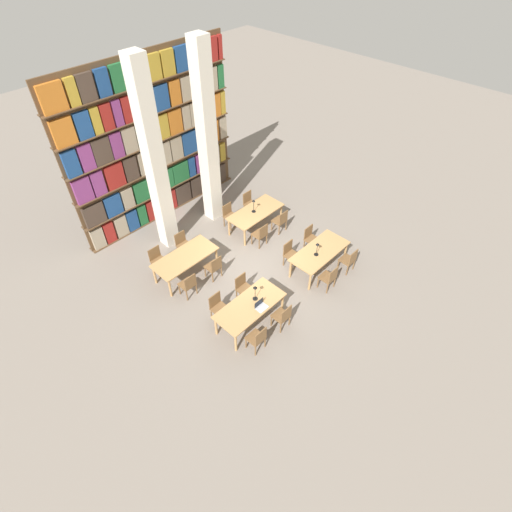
# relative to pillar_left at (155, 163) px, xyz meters

# --- Properties ---
(ground_plane) EXTENTS (40.00, 40.00, 0.00)m
(ground_plane) POSITION_rel_pillar_left_xyz_m (1.00, -2.94, -3.00)
(ground_plane) COLOR gray
(bookshelf_bank) EXTENTS (6.18, 0.35, 5.50)m
(bookshelf_bank) POSITION_rel_pillar_left_xyz_m (0.99, 1.44, -0.30)
(bookshelf_bank) COLOR brown
(bookshelf_bank) RESTS_ON ground_plane
(pillar_left) EXTENTS (0.47, 0.47, 6.00)m
(pillar_left) POSITION_rel_pillar_left_xyz_m (0.00, 0.00, 0.00)
(pillar_left) COLOR silver
(pillar_left) RESTS_ON ground_plane
(pillar_center) EXTENTS (0.47, 0.47, 6.00)m
(pillar_center) POSITION_rel_pillar_left_xyz_m (2.00, 0.00, 0.00)
(pillar_center) COLOR silver
(pillar_center) RESTS_ON ground_plane
(reading_table_0) EXTENTS (1.98, 0.91, 0.73)m
(reading_table_0) POSITION_rel_pillar_left_xyz_m (-0.53, -4.32, -2.35)
(reading_table_0) COLOR tan
(reading_table_0) RESTS_ON ground_plane
(chair_0) EXTENTS (0.42, 0.40, 0.86)m
(chair_0) POSITION_rel_pillar_left_xyz_m (-1.02, -5.06, -2.54)
(chair_0) COLOR brown
(chair_0) RESTS_ON ground_plane
(chair_1) EXTENTS (0.42, 0.40, 0.86)m
(chair_1) POSITION_rel_pillar_left_xyz_m (-1.02, -3.58, -2.54)
(chair_1) COLOR brown
(chair_1) RESTS_ON ground_plane
(chair_2) EXTENTS (0.42, 0.40, 0.86)m
(chair_2) POSITION_rel_pillar_left_xyz_m (-0.04, -5.06, -2.54)
(chair_2) COLOR brown
(chair_2) RESTS_ON ground_plane
(chair_3) EXTENTS (0.42, 0.40, 0.86)m
(chair_3) POSITION_rel_pillar_left_xyz_m (-0.04, -3.58, -2.54)
(chair_3) COLOR brown
(chair_3) RESTS_ON ground_plane
(desk_lamp_0) EXTENTS (0.14, 0.14, 0.50)m
(desk_lamp_0) POSITION_rel_pillar_left_xyz_m (-0.28, -4.27, -1.93)
(desk_lamp_0) COLOR black
(desk_lamp_0) RESTS_ON reading_table_0
(laptop) EXTENTS (0.32, 0.22, 0.21)m
(laptop) POSITION_rel_pillar_left_xyz_m (-0.38, -4.58, -2.23)
(laptop) COLOR silver
(laptop) RESTS_ON reading_table_0
(reading_table_1) EXTENTS (1.98, 0.91, 0.73)m
(reading_table_1) POSITION_rel_pillar_left_xyz_m (2.46, -4.38, -2.35)
(reading_table_1) COLOR tan
(reading_table_1) RESTS_ON ground_plane
(chair_4) EXTENTS (0.42, 0.40, 0.86)m
(chair_4) POSITION_rel_pillar_left_xyz_m (1.97, -5.12, -2.54)
(chair_4) COLOR brown
(chair_4) RESTS_ON ground_plane
(chair_5) EXTENTS (0.42, 0.40, 0.86)m
(chair_5) POSITION_rel_pillar_left_xyz_m (1.97, -3.64, -2.54)
(chair_5) COLOR brown
(chair_5) RESTS_ON ground_plane
(chair_6) EXTENTS (0.42, 0.40, 0.86)m
(chair_6) POSITION_rel_pillar_left_xyz_m (2.99, -5.12, -2.54)
(chair_6) COLOR brown
(chair_6) RESTS_ON ground_plane
(chair_7) EXTENTS (0.42, 0.40, 0.86)m
(chair_7) POSITION_rel_pillar_left_xyz_m (2.99, -3.64, -2.54)
(chair_7) COLOR brown
(chair_7) RESTS_ON ground_plane
(desk_lamp_1) EXTENTS (0.14, 0.14, 0.47)m
(desk_lamp_1) POSITION_rel_pillar_left_xyz_m (2.24, -4.40, -1.96)
(desk_lamp_1) COLOR black
(desk_lamp_1) RESTS_ON reading_table_1
(reading_table_2) EXTENTS (1.98, 0.91, 0.73)m
(reading_table_2) POSITION_rel_pillar_left_xyz_m (-0.55, -1.61, -2.35)
(reading_table_2) COLOR tan
(reading_table_2) RESTS_ON ground_plane
(chair_8) EXTENTS (0.42, 0.40, 0.86)m
(chair_8) POSITION_rel_pillar_left_xyz_m (-1.05, -2.35, -2.54)
(chair_8) COLOR brown
(chair_8) RESTS_ON ground_plane
(chair_9) EXTENTS (0.42, 0.40, 0.86)m
(chair_9) POSITION_rel_pillar_left_xyz_m (-1.05, -0.87, -2.54)
(chair_9) COLOR brown
(chair_9) RESTS_ON ground_plane
(chair_10) EXTENTS (0.42, 0.40, 0.86)m
(chair_10) POSITION_rel_pillar_left_xyz_m (-0.06, -2.35, -2.54)
(chair_10) COLOR brown
(chair_10) RESTS_ON ground_plane
(chair_11) EXTENTS (0.42, 0.40, 0.86)m
(chair_11) POSITION_rel_pillar_left_xyz_m (-0.06, -0.87, -2.54)
(chair_11) COLOR brown
(chair_11) RESTS_ON ground_plane
(reading_table_3) EXTENTS (1.98, 0.91, 0.73)m
(reading_table_3) POSITION_rel_pillar_left_xyz_m (2.53, -1.60, -2.35)
(reading_table_3) COLOR tan
(reading_table_3) RESTS_ON ground_plane
(chair_12) EXTENTS (0.42, 0.40, 0.86)m
(chair_12) POSITION_rel_pillar_left_xyz_m (2.00, -2.34, -2.54)
(chair_12) COLOR brown
(chair_12) RESTS_ON ground_plane
(chair_13) EXTENTS (0.42, 0.40, 0.86)m
(chair_13) POSITION_rel_pillar_left_xyz_m (2.00, -0.85, -2.54)
(chair_13) COLOR brown
(chair_13) RESTS_ON ground_plane
(chair_14) EXTENTS (0.42, 0.40, 0.86)m
(chair_14) POSITION_rel_pillar_left_xyz_m (2.99, -2.34, -2.54)
(chair_14) COLOR brown
(chair_14) RESTS_ON ground_plane
(chair_15) EXTENTS (0.42, 0.40, 0.86)m
(chair_15) POSITION_rel_pillar_left_xyz_m (2.99, -0.85, -2.54)
(chair_15) COLOR brown
(chair_15) RESTS_ON ground_plane
(desk_lamp_2) EXTENTS (0.14, 0.14, 0.50)m
(desk_lamp_2) POSITION_rel_pillar_left_xyz_m (2.47, -1.57, -1.94)
(desk_lamp_2) COLOR black
(desk_lamp_2) RESTS_ON reading_table_3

